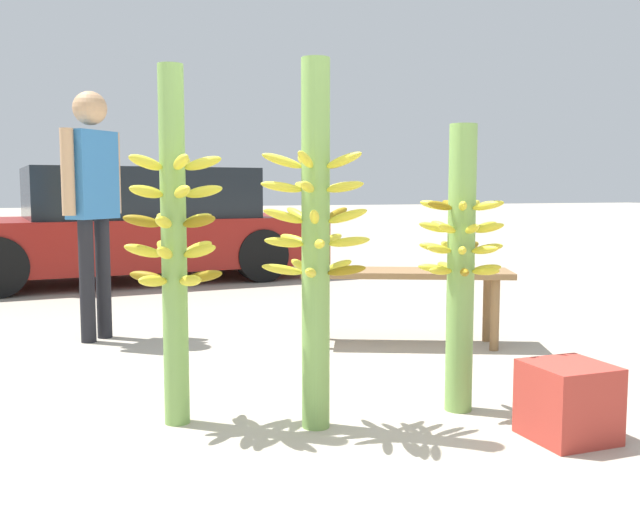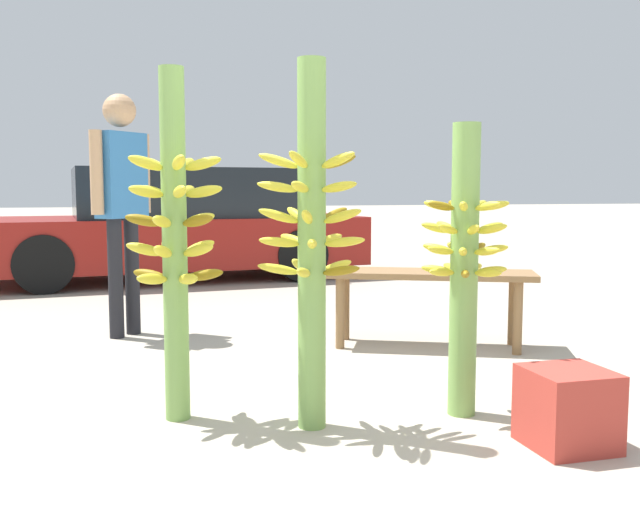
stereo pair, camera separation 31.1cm
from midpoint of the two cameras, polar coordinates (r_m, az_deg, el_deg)
name	(u,v)px [view 2 (the right image)]	position (r m, az deg, el deg)	size (l,w,h in m)	color
ground_plane	(342,438)	(3.17, 4.70, -14.05)	(80.00, 80.00, 0.00)	#A89E8C
banana_stalk_left	(175,238)	(3.29, -8.93, 1.74)	(0.45, 0.45, 1.62)	#7AA851
banana_stalk_center	(312,240)	(3.14, 2.18, 1.63)	(0.48, 0.48, 1.63)	#7AA851
banana_stalk_right	(464,265)	(3.43, 14.03, -0.39)	(0.41, 0.41, 1.38)	#7AA851
vendor_person	(122,189)	(5.28, -13.98, 5.52)	(0.45, 0.46, 1.74)	black
market_bench	(428,283)	(4.89, 10.43, -1.81)	(1.46, 0.95, 0.52)	olive
parked_car	(173,226)	(8.64, -10.65, 2.70)	(4.64, 2.17, 1.31)	maroon
produce_crate	(568,408)	(3.24, 21.89, -11.00)	(0.33, 0.33, 0.33)	#B2382D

